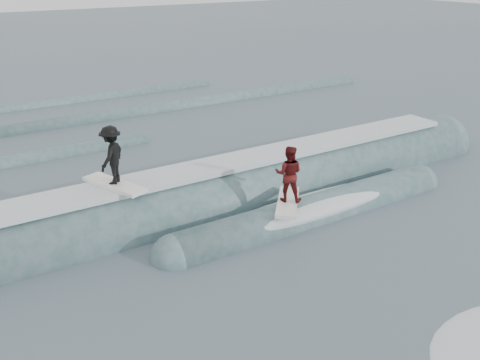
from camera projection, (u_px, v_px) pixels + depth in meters
ground at (397, 322)px, 10.99m from camera, size 160.00×160.00×0.00m
breaking_wave at (235, 203)px, 16.29m from camera, size 22.48×4.03×2.50m
surfer_black at (112, 158)px, 13.96m from camera, size 1.21×2.07×1.67m
surfer_red at (289, 177)px, 14.58m from camera, size 1.73×1.87×1.68m
far_swells at (56, 129)px, 23.63m from camera, size 37.18×8.65×0.80m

